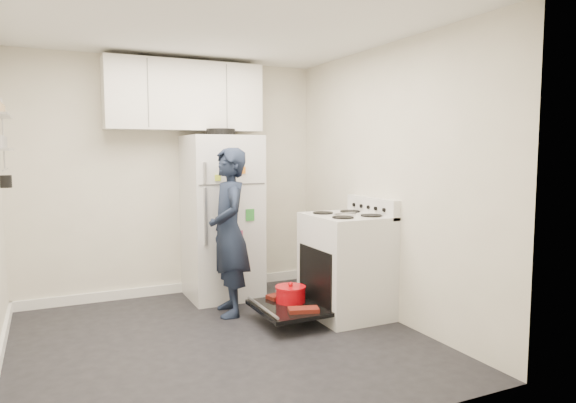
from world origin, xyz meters
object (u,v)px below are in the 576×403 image
open_oven_door (289,302)px  refrigerator (222,216)px  electric_range (345,266)px  person (229,232)px

open_oven_door → refrigerator: 1.28m
electric_range → refrigerator: refrigerator is taller
open_oven_door → electric_range: bearing=-4.8°
electric_range → person: (-0.96, 0.50, 0.32)m
refrigerator → person: bearing=-101.8°
person → electric_range: bearing=70.1°
electric_range → person: bearing=152.6°
electric_range → open_oven_door: size_ratio=1.55×
electric_range → person: person is taller
refrigerator → person: (-0.13, -0.60, -0.07)m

